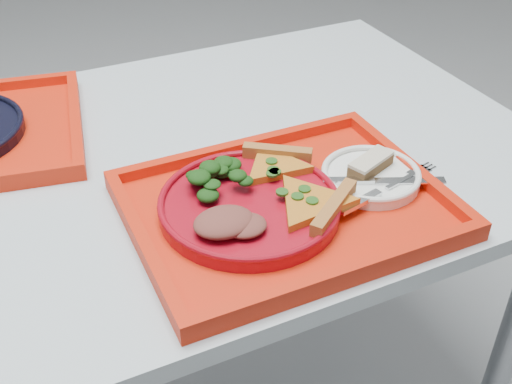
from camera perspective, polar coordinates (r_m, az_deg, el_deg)
table at (r=1.09m, az=-15.83°, el=-2.58°), size 1.60×0.80×0.75m
tray_main at (r=0.94m, az=2.71°, el=-1.54°), size 0.45×0.35×0.01m
dinner_plate at (r=0.92m, az=-0.59°, el=-1.35°), size 0.26×0.26×0.02m
side_plate at (r=1.00m, az=10.14°, el=1.24°), size 0.15×0.15×0.01m
pizza_slice_a at (r=0.90m, az=4.89°, el=-0.72°), size 0.18×0.19×0.02m
pizza_slice_b at (r=0.98m, az=1.65°, el=2.55°), size 0.16×0.16×0.02m
salad_heap at (r=0.94m, az=-3.58°, el=1.50°), size 0.08×0.07×0.04m
meat_portion at (r=0.86m, az=-2.89°, el=-2.68°), size 0.08×0.07×0.03m
dessert_bar at (r=1.00m, az=10.17°, el=2.49°), size 0.08×0.06×0.02m
knife at (r=0.98m, az=11.31°, el=1.03°), size 0.18×0.09×0.01m
fork at (r=0.96m, az=11.47°, el=0.31°), size 0.19×0.06×0.01m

